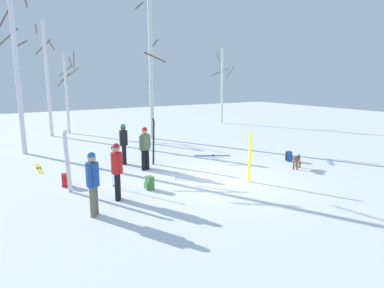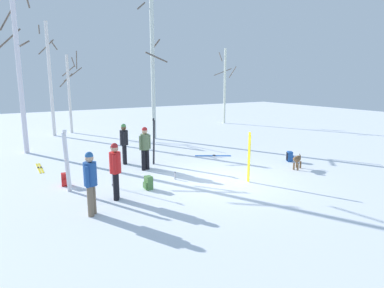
% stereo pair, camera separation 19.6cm
% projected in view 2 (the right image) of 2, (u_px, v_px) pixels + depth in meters
% --- Properties ---
extents(ground_plane, '(60.00, 60.00, 0.00)m').
position_uv_depth(ground_plane, '(218.00, 179.00, 12.07)').
color(ground_plane, white).
extents(person_0, '(0.34, 0.48, 1.72)m').
position_uv_depth(person_0, '(115.00, 167.00, 9.90)').
color(person_0, black).
rests_on(person_0, ground_plane).
extents(person_1, '(0.34, 0.44, 1.72)m').
position_uv_depth(person_1, '(90.00, 179.00, 8.74)').
color(person_1, '#72604C').
rests_on(person_1, ground_plane).
extents(person_2, '(0.34, 0.51, 1.72)m').
position_uv_depth(person_2, '(124.00, 141.00, 14.07)').
color(person_2, black).
rests_on(person_2, ground_plane).
extents(person_3, '(0.51, 0.34, 1.72)m').
position_uv_depth(person_3, '(145.00, 146.00, 13.14)').
color(person_3, black).
rests_on(person_3, ground_plane).
extents(dog, '(0.82, 0.47, 0.57)m').
position_uv_depth(dog, '(297.00, 160.00, 13.35)').
color(dog, brown).
rests_on(dog, ground_plane).
extents(ski_pair_planted_0, '(0.21, 0.15, 1.94)m').
position_uv_depth(ski_pair_planted_0, '(154.00, 141.00, 14.10)').
color(ski_pair_planted_0, black).
rests_on(ski_pair_planted_0, ground_plane).
extents(ski_pair_planted_1, '(0.19, 0.03, 2.00)m').
position_uv_depth(ski_pair_planted_1, '(67.00, 161.00, 10.58)').
color(ski_pair_planted_1, white).
rests_on(ski_pair_planted_1, ground_plane).
extents(ski_pair_planted_2, '(0.03, 0.14, 1.77)m').
position_uv_depth(ski_pair_planted_2, '(249.00, 158.00, 11.60)').
color(ski_pair_planted_2, yellow).
rests_on(ski_pair_planted_2, ground_plane).
extents(ski_pair_lying_0, '(1.51, 1.01, 0.05)m').
position_uv_depth(ski_pair_lying_0, '(213.00, 156.00, 15.71)').
color(ski_pair_lying_0, blue).
rests_on(ski_pair_lying_0, ground_plane).
extents(ski_pair_lying_1, '(0.21, 1.71, 0.05)m').
position_uv_depth(ski_pair_lying_1, '(40.00, 168.00, 13.55)').
color(ski_pair_lying_1, yellow).
rests_on(ski_pair_lying_1, ground_plane).
extents(ski_poles_0, '(0.07, 0.21, 1.39)m').
position_uv_depth(ski_poles_0, '(112.00, 166.00, 11.03)').
color(ski_poles_0, '#B2B2BC').
rests_on(ski_poles_0, ground_plane).
extents(backpack_0, '(0.29, 0.32, 0.44)m').
position_uv_depth(backpack_0, '(66.00, 180.00, 11.31)').
color(backpack_0, red).
rests_on(backpack_0, ground_plane).
extents(backpack_1, '(0.30, 0.28, 0.44)m').
position_uv_depth(backpack_1, '(148.00, 183.00, 10.95)').
color(backpack_1, '#4C7F3F').
rests_on(backpack_1, ground_plane).
extents(backpack_2, '(0.34, 0.33, 0.44)m').
position_uv_depth(backpack_2, '(290.00, 157.00, 14.63)').
color(backpack_2, '#1E4C99').
rests_on(backpack_2, ground_plane).
extents(water_bottle_0, '(0.06, 0.06, 0.28)m').
position_uv_depth(water_bottle_0, '(175.00, 176.00, 12.04)').
color(water_bottle_0, silver).
rests_on(water_bottle_0, ground_plane).
extents(birch_tree_0, '(1.60, 1.59, 7.88)m').
position_uv_depth(birch_tree_0, '(19.00, 67.00, 15.57)').
color(birch_tree_0, silver).
rests_on(birch_tree_0, ground_plane).
extents(birch_tree_1, '(1.09, 1.09, 6.93)m').
position_uv_depth(birch_tree_1, '(50.00, 78.00, 20.59)').
color(birch_tree_1, silver).
rests_on(birch_tree_1, ground_plane).
extents(birch_tree_2, '(1.47, 1.66, 5.27)m').
position_uv_depth(birch_tree_2, '(70.00, 91.00, 21.95)').
color(birch_tree_2, silver).
rests_on(birch_tree_2, ground_plane).
extents(birch_tree_3, '(1.49, 1.62, 7.97)m').
position_uv_depth(birch_tree_3, '(153.00, 69.00, 19.49)').
color(birch_tree_3, silver).
rests_on(birch_tree_3, ground_plane).
extents(birch_tree_4, '(1.49, 1.78, 5.87)m').
position_uv_depth(birch_tree_4, '(225.00, 85.00, 26.79)').
color(birch_tree_4, silver).
rests_on(birch_tree_4, ground_plane).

